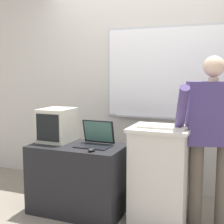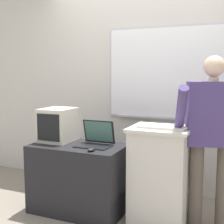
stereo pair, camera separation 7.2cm
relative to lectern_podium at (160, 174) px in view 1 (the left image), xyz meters
The scene contains 9 objects.
back_wall 1.33m from the lectern_podium, 114.20° to the left, with size 6.40×0.17×2.80m.
lectern_podium is the anchor object (origin of this frame).
side_desk 0.85m from the lectern_podium, behind, with size 0.96×0.56×0.71m.
person_presenter 0.65m from the lectern_podium, 13.23° to the left, with size 0.62×0.62×1.60m.
laptop 0.73m from the lectern_podium, behind, with size 0.34×0.28×0.25m.
wireless_keyboard 0.48m from the lectern_podium, 69.36° to the right, with size 0.44×0.14×0.02m.
computer_mouse_by_laptop 0.70m from the lectern_podium, 154.14° to the right, with size 0.06×0.10×0.03m.
computer_mouse_by_keyboard 0.54m from the lectern_podium, 14.98° to the right, with size 0.06×0.10×0.03m.
crt_monitor 1.19m from the lectern_podium, behind, with size 0.32×0.38×0.36m.
Camera 1 is at (1.05, -2.39, 1.45)m, focal length 50.00 mm.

